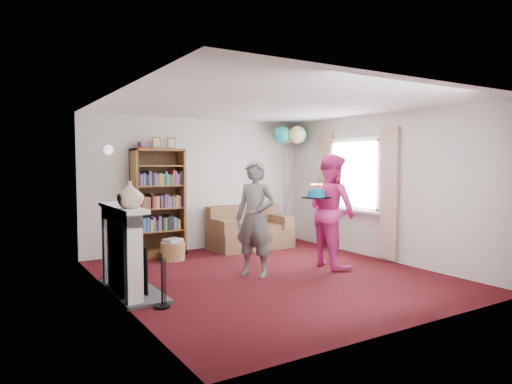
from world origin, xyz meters
TOP-DOWN VIEW (x-y plane):
  - ground at (0.00, 0.00)m, footprint 5.00×5.00m
  - wall_back at (0.00, 2.51)m, footprint 4.50×0.02m
  - wall_left at (-2.26, 0.00)m, footprint 0.02×5.00m
  - wall_right at (2.26, 0.00)m, footprint 0.02×5.00m
  - ceiling at (0.00, 0.00)m, footprint 4.50×5.00m
  - fireplace at (-2.09, 0.19)m, footprint 0.55×1.80m
  - window_bay at (2.21, 0.60)m, footprint 0.14×2.02m
  - wall_sconce at (-1.75, 2.36)m, footprint 0.16×0.23m
  - bookcase at (-0.93, 2.30)m, footprint 0.90×0.42m
  - sofa at (0.83, 2.06)m, footprint 1.55×0.82m
  - wicker_basket at (-0.85, 1.78)m, footprint 0.41×0.41m
  - person_striped at (-0.22, 0.12)m, footprint 0.67×0.74m
  - person_magenta at (1.14, 0.00)m, footprint 0.73×0.91m
  - birthday_cake at (0.74, -0.11)m, footprint 0.33×0.33m
  - balloons at (1.86, 2.11)m, footprint 0.79×0.79m
  - mantel_vase at (-2.12, -0.15)m, footprint 0.41×0.41m

SIDE VIEW (x-z plane):
  - ground at x=0.00m, z-range 0.00..0.00m
  - wicker_basket at x=-0.85m, z-range -0.02..0.35m
  - sofa at x=0.83m, z-range -0.10..0.72m
  - fireplace at x=-2.09m, z-range -0.05..1.07m
  - person_striped at x=-0.22m, z-range 0.00..1.70m
  - person_magenta at x=1.14m, z-range 0.00..1.80m
  - bookcase at x=-0.93m, z-range -0.12..1.99m
  - birthday_cake at x=0.74m, z-range 1.08..1.30m
  - window_bay at x=2.21m, z-range 0.10..2.30m
  - wall_back at x=0.00m, z-range 0.00..2.50m
  - wall_left at x=-2.26m, z-range 0.00..2.50m
  - wall_right at x=2.26m, z-range 0.00..2.50m
  - mantel_vase at x=-2.12m, z-range 1.12..1.45m
  - wall_sconce at x=-1.75m, z-range 1.80..1.96m
  - balloons at x=1.86m, z-range 1.34..3.10m
  - ceiling at x=0.00m, z-range 2.50..2.51m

